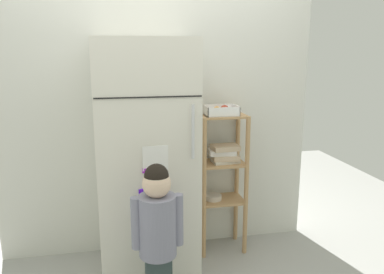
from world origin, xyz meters
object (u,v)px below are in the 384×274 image
at_px(child_standing, 157,225).
at_px(fruit_bin, 221,111).
at_px(refrigerator, 147,159).
at_px(pantry_shelf_unit, 222,169).

bearing_deg(child_standing, fruit_bin, 49.83).
height_order(refrigerator, fruit_bin, refrigerator).
xyz_separation_m(refrigerator, fruit_bin, (0.60, 0.15, 0.31)).
bearing_deg(pantry_shelf_unit, fruit_bin, -137.29).
distance_m(child_standing, pantry_shelf_unit, 0.95).
relative_size(refrigerator, pantry_shelf_unit, 1.51).
relative_size(pantry_shelf_unit, fruit_bin, 4.50).
relative_size(refrigerator, fruit_bin, 6.78).
relative_size(child_standing, pantry_shelf_unit, 0.86).
bearing_deg(refrigerator, fruit_bin, 13.70).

